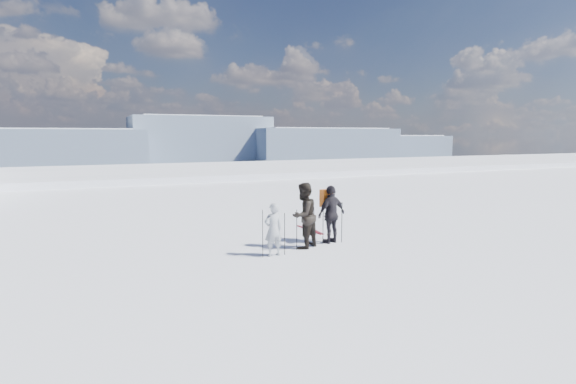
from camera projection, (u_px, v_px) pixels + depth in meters
name	position (u px, v px, depth m)	size (l,w,h in m)	color
lake_basin	(190.00, 246.00, 40.14)	(820.00, 820.00, 71.62)	white
far_mountain_range	(131.00, 146.00, 437.54)	(770.00, 110.00, 53.00)	slate
skier_grey	(273.00, 230.00, 12.64)	(0.55, 0.36, 1.52)	#A0A6AE
skier_dark	(304.00, 216.00, 13.51)	(0.97, 0.75, 1.99)	black
skier_pack	(331.00, 214.00, 14.17)	(1.08, 0.45, 1.84)	black
backpack	(326.00, 176.00, 14.21)	(0.39, 0.22, 0.56)	#D85E14
ski_poles	(304.00, 229.00, 13.41)	(2.95, 0.72, 1.35)	black
skis_loose	(311.00, 230.00, 16.17)	(0.32, 1.70, 0.03)	black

